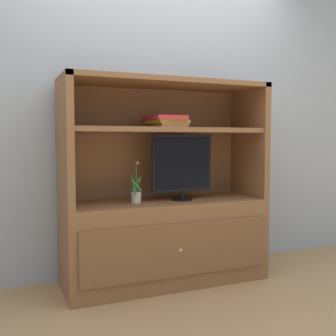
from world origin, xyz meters
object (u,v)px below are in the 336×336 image
(media_console, at_px, (165,218))
(tv_monitor, at_px, (182,165))
(potted_plant, at_px, (136,196))
(magazine_stack, at_px, (166,122))

(media_console, relative_size, tv_monitor, 3.08)
(potted_plant, bearing_deg, magazine_stack, 5.16)
(media_console, xyz_separation_m, potted_plant, (-0.24, -0.03, 0.19))
(potted_plant, xyz_separation_m, magazine_stack, (0.25, 0.02, 0.54))
(tv_monitor, relative_size, magazine_stack, 1.44)
(tv_monitor, height_order, potted_plant, tv_monitor)
(media_console, bearing_deg, potted_plant, -171.92)
(tv_monitor, relative_size, potted_plant, 1.64)
(magazine_stack, bearing_deg, media_console, 103.14)
(potted_plant, distance_m, magazine_stack, 0.59)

